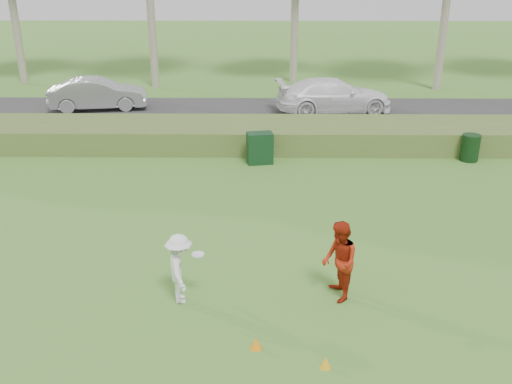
{
  "coord_description": "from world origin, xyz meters",
  "views": [
    {
      "loc": [
        0.15,
        -9.66,
        6.94
      ],
      "look_at": [
        0.0,
        4.0,
        1.3
      ],
      "focal_mm": 40.0,
      "sensor_mm": 36.0,
      "label": 1
    }
  ],
  "objects_px": {
    "cone_orange": "(256,343)",
    "cone_yellow": "(326,362)",
    "car_right": "(334,96)",
    "player_red": "(339,262)",
    "utility_cabinet": "(260,148)",
    "car_mid": "(98,94)",
    "trash_bin": "(470,148)",
    "player_white": "(180,269)"
  },
  "relations": [
    {
      "from": "player_red",
      "to": "cone_yellow",
      "type": "distance_m",
      "value": 2.5
    },
    {
      "from": "cone_yellow",
      "to": "car_mid",
      "type": "height_order",
      "value": "car_mid"
    },
    {
      "from": "cone_yellow",
      "to": "car_right",
      "type": "height_order",
      "value": "car_right"
    },
    {
      "from": "cone_yellow",
      "to": "utility_cabinet",
      "type": "distance_m",
      "value": 11.26
    },
    {
      "from": "utility_cabinet",
      "to": "car_right",
      "type": "relative_size",
      "value": 0.21
    },
    {
      "from": "cone_orange",
      "to": "trash_bin",
      "type": "height_order",
      "value": "trash_bin"
    },
    {
      "from": "cone_yellow",
      "to": "car_right",
      "type": "bearing_deg",
      "value": 83.08
    },
    {
      "from": "cone_orange",
      "to": "utility_cabinet",
      "type": "height_order",
      "value": "utility_cabinet"
    },
    {
      "from": "player_white",
      "to": "trash_bin",
      "type": "height_order",
      "value": "player_white"
    },
    {
      "from": "player_white",
      "to": "utility_cabinet",
      "type": "xyz_separation_m",
      "value": [
        1.67,
        9.0,
        -0.22
      ]
    },
    {
      "from": "player_red",
      "to": "car_right",
      "type": "relative_size",
      "value": 0.33
    },
    {
      "from": "car_mid",
      "to": "car_right",
      "type": "relative_size",
      "value": 0.84
    },
    {
      "from": "car_mid",
      "to": "car_right",
      "type": "bearing_deg",
      "value": -102.4
    },
    {
      "from": "player_red",
      "to": "car_mid",
      "type": "xyz_separation_m",
      "value": [
        -9.63,
        16.46,
        -0.09
      ]
    },
    {
      "from": "utility_cabinet",
      "to": "car_mid",
      "type": "relative_size",
      "value": 0.25
    },
    {
      "from": "car_right",
      "to": "player_red",
      "type": "bearing_deg",
      "value": 165.34
    },
    {
      "from": "cone_yellow",
      "to": "car_mid",
      "type": "relative_size",
      "value": 0.05
    },
    {
      "from": "car_mid",
      "to": "player_red",
      "type": "bearing_deg",
      "value": -160.0
    },
    {
      "from": "cone_orange",
      "to": "cone_yellow",
      "type": "relative_size",
      "value": 1.07
    },
    {
      "from": "car_mid",
      "to": "cone_orange",
      "type": "bearing_deg",
      "value": -167.02
    },
    {
      "from": "player_red",
      "to": "trash_bin",
      "type": "distance_m",
      "value": 10.97
    },
    {
      "from": "trash_bin",
      "to": "car_right",
      "type": "relative_size",
      "value": 0.18
    },
    {
      "from": "player_red",
      "to": "cone_yellow",
      "type": "height_order",
      "value": "player_red"
    },
    {
      "from": "cone_orange",
      "to": "car_right",
      "type": "bearing_deg",
      "value": 78.88
    },
    {
      "from": "cone_orange",
      "to": "utility_cabinet",
      "type": "bearing_deg",
      "value": 89.89
    },
    {
      "from": "trash_bin",
      "to": "car_right",
      "type": "xyz_separation_m",
      "value": [
        -4.21,
        6.84,
        0.36
      ]
    },
    {
      "from": "cone_yellow",
      "to": "player_white",
      "type": "bearing_deg",
      "value": 143.33
    },
    {
      "from": "trash_bin",
      "to": "car_right",
      "type": "height_order",
      "value": "car_right"
    },
    {
      "from": "utility_cabinet",
      "to": "cone_yellow",
      "type": "bearing_deg",
      "value": -94.56
    },
    {
      "from": "cone_orange",
      "to": "utility_cabinet",
      "type": "xyz_separation_m",
      "value": [
        0.02,
        10.65,
        0.44
      ]
    },
    {
      "from": "cone_orange",
      "to": "player_red",
      "type": "bearing_deg",
      "value": 45.33
    },
    {
      "from": "player_red",
      "to": "cone_yellow",
      "type": "xyz_separation_m",
      "value": [
        -0.49,
        -2.32,
        -0.79
      ]
    },
    {
      "from": "player_white",
      "to": "trash_bin",
      "type": "relative_size",
      "value": 1.6
    },
    {
      "from": "car_mid",
      "to": "car_right",
      "type": "distance_m",
      "value": 11.38
    },
    {
      "from": "player_white",
      "to": "player_red",
      "type": "relative_size",
      "value": 0.87
    },
    {
      "from": "cone_yellow",
      "to": "trash_bin",
      "type": "xyz_separation_m",
      "value": [
        6.44,
        11.53,
        0.38
      ]
    },
    {
      "from": "cone_yellow",
      "to": "trash_bin",
      "type": "height_order",
      "value": "trash_bin"
    },
    {
      "from": "player_white",
      "to": "car_mid",
      "type": "bearing_deg",
      "value": 8.09
    },
    {
      "from": "cone_orange",
      "to": "car_mid",
      "type": "distance_m",
      "value": 19.88
    },
    {
      "from": "trash_bin",
      "to": "car_right",
      "type": "distance_m",
      "value": 8.04
    },
    {
      "from": "player_white",
      "to": "car_mid",
      "type": "relative_size",
      "value": 0.34
    },
    {
      "from": "cone_yellow",
      "to": "cone_orange",
      "type": "bearing_deg",
      "value": 157.37
    }
  ]
}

